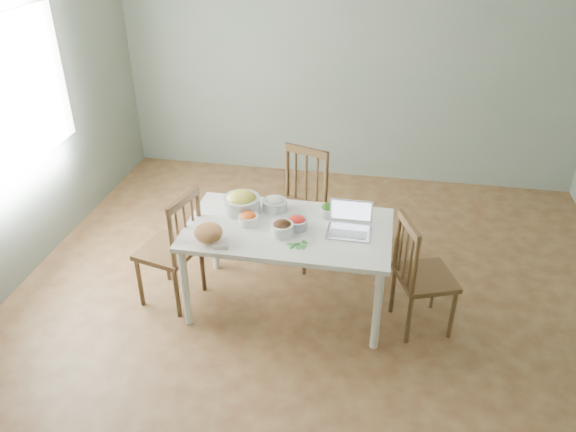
% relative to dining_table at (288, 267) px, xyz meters
% --- Properties ---
extents(floor, '(5.00, 5.00, 0.00)m').
position_rel_dining_table_xyz_m(floor, '(0.21, -0.04, -0.36)').
color(floor, '#59341C').
rests_on(floor, ground).
extents(wall_back, '(5.00, 0.00, 2.70)m').
position_rel_dining_table_xyz_m(wall_back, '(0.21, 2.46, 0.99)').
color(wall_back, gray).
rests_on(wall_back, ground).
extents(window_left, '(0.04, 1.60, 1.20)m').
position_rel_dining_table_xyz_m(window_left, '(-2.27, 0.26, 1.14)').
color(window_left, white).
rests_on(window_left, ground).
extents(dining_table, '(1.54, 0.87, 0.72)m').
position_rel_dining_table_xyz_m(dining_table, '(0.00, 0.00, 0.00)').
color(dining_table, white).
rests_on(dining_table, floor).
extents(chair_far, '(0.56, 0.55, 1.01)m').
position_rel_dining_table_xyz_m(chair_far, '(-0.06, 0.66, 0.14)').
color(chair_far, '#47301C').
rests_on(chair_far, floor).
extents(chair_left, '(0.50, 0.52, 0.98)m').
position_rel_dining_table_xyz_m(chair_left, '(-0.94, -0.09, 0.13)').
color(chair_left, '#47301C').
rests_on(chair_left, floor).
extents(chair_right, '(0.51, 0.52, 0.93)m').
position_rel_dining_table_xyz_m(chair_right, '(1.04, -0.06, 0.11)').
color(chair_right, '#47301C').
rests_on(chair_right, floor).
extents(bread_boule, '(0.22, 0.22, 0.13)m').
position_rel_dining_table_xyz_m(bread_boule, '(-0.53, -0.28, 0.43)').
color(bread_boule, tan).
rests_on(bread_boule, dining_table).
extents(butter_stick, '(0.11, 0.05, 0.03)m').
position_rel_dining_table_xyz_m(butter_stick, '(-0.42, -0.37, 0.38)').
color(butter_stick, beige).
rests_on(butter_stick, dining_table).
extents(bowl_squash, '(0.33, 0.33, 0.17)m').
position_rel_dining_table_xyz_m(bowl_squash, '(-0.40, 0.18, 0.44)').
color(bowl_squash, '#E6CE4E').
rests_on(bowl_squash, dining_table).
extents(bowl_carrot, '(0.16, 0.16, 0.09)m').
position_rel_dining_table_xyz_m(bowl_carrot, '(-0.31, 0.01, 0.40)').
color(bowl_carrot, orange).
rests_on(bowl_carrot, dining_table).
extents(bowl_onion, '(0.26, 0.26, 0.11)m').
position_rel_dining_table_xyz_m(bowl_onion, '(-0.15, 0.25, 0.41)').
color(bowl_onion, silver).
rests_on(bowl_onion, dining_table).
extents(bowl_mushroom, '(0.22, 0.22, 0.11)m').
position_rel_dining_table_xyz_m(bowl_mushroom, '(-0.02, -0.10, 0.42)').
color(bowl_mushroom, black).
rests_on(bowl_mushroom, dining_table).
extents(bowl_redpep, '(0.20, 0.20, 0.09)m').
position_rel_dining_table_xyz_m(bowl_redpep, '(0.07, 0.01, 0.41)').
color(bowl_redpep, red).
rests_on(bowl_redpep, dining_table).
extents(bowl_broccoli, '(0.16, 0.16, 0.09)m').
position_rel_dining_table_xyz_m(bowl_broccoli, '(0.28, 0.24, 0.41)').
color(bowl_broccoli, '#083A08').
rests_on(bowl_broccoli, dining_table).
extents(flatbread, '(0.20, 0.20, 0.02)m').
position_rel_dining_table_xyz_m(flatbread, '(0.35, 0.33, 0.37)').
color(flatbread, tan).
rests_on(flatbread, dining_table).
extents(basil_bunch, '(0.18, 0.18, 0.02)m').
position_rel_dining_table_xyz_m(basil_bunch, '(0.11, -0.22, 0.37)').
color(basil_bunch, '#246E23').
rests_on(basil_bunch, dining_table).
extents(laptop, '(0.32, 0.28, 0.22)m').
position_rel_dining_table_xyz_m(laptop, '(0.45, 0.00, 0.47)').
color(laptop, silver).
rests_on(laptop, dining_table).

